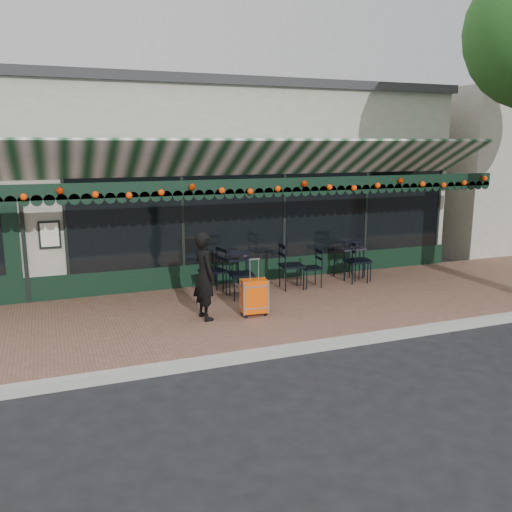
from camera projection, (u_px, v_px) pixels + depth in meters
name	position (u px, v px, depth m)	size (l,w,h in m)	color
ground	(304.00, 350.00, 8.74)	(80.00, 80.00, 0.00)	black
sidewalk	(259.00, 311.00, 10.55)	(18.00, 4.00, 0.15)	brown
curb	(306.00, 347.00, 8.65)	(18.00, 0.16, 0.15)	#9E9E99
restaurant_building	(184.00, 179.00, 15.43)	(12.00, 9.60, 4.50)	gray
woman	(205.00, 276.00, 9.69)	(0.58, 0.38, 1.60)	black
suitcase	(254.00, 297.00, 9.96)	(0.48, 0.29, 1.07)	#EC4C07
cafe_table_a	(349.00, 250.00, 12.74)	(0.59, 0.59, 0.73)	black
cafe_table_b	(231.00, 256.00, 11.82)	(0.63, 0.63, 0.78)	black
chair_a_left	(311.00, 268.00, 11.94)	(0.42, 0.42, 0.84)	black
chair_a_right	(360.00, 261.00, 12.57)	(0.45, 0.45, 0.91)	black
chair_a_front	(356.00, 262.00, 12.35)	(0.47, 0.47, 0.95)	black
chair_b_left	(213.00, 272.00, 11.32)	(0.50, 0.50, 0.99)	black
chair_b_right	(292.00, 266.00, 11.79)	(0.50, 0.50, 1.01)	black
chair_b_front	(241.00, 275.00, 11.08)	(0.49, 0.49, 0.97)	black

